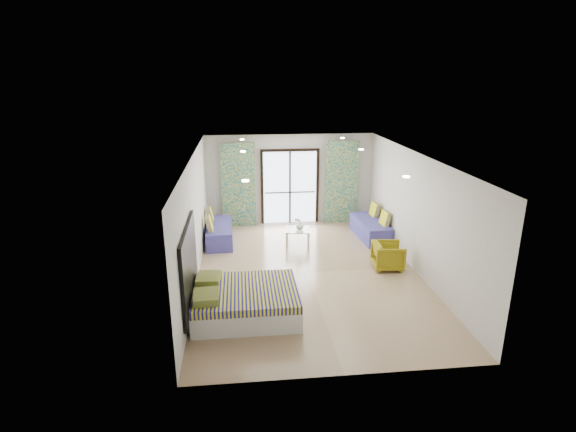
{
  "coord_description": "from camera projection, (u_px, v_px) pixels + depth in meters",
  "views": [
    {
      "loc": [
        -1.48,
        -9.4,
        4.38
      ],
      "look_at": [
        -0.38,
        0.73,
        1.15
      ],
      "focal_mm": 28.0,
      "sensor_mm": 36.0,
      "label": 1
    }
  ],
  "objects": [
    {
      "name": "floor",
      "position": [
        308.0,
        272.0,
        10.38
      ],
      "size": [
        5.0,
        7.5,
        0.01
      ],
      "primitive_type": null,
      "color": "#997B5B",
      "rests_on": "ground"
    },
    {
      "name": "daybed_right",
      "position": [
        371.0,
        228.0,
        12.56
      ],
      "size": [
        0.78,
        1.8,
        0.87
      ],
      "rotation": [
        0.0,
        0.0,
        0.06
      ],
      "color": "#423E95",
      "rests_on": "floor"
    },
    {
      "name": "downlight_e",
      "position": [
        242.0,
        140.0,
        12.28
      ],
      "size": [
        0.12,
        0.12,
        0.02
      ],
      "primitive_type": "cylinder",
      "color": "#FFE0B2",
      "rests_on": "ceiling"
    },
    {
      "name": "coffee_table",
      "position": [
        298.0,
        231.0,
        11.97
      ],
      "size": [
        0.74,
        0.74,
        0.76
      ],
      "rotation": [
        0.0,
        0.0,
        -0.13
      ],
      "color": "silver",
      "rests_on": "floor"
    },
    {
      "name": "wall_front",
      "position": [
        348.0,
        296.0,
        6.42
      ],
      "size": [
        5.0,
        0.01,
        2.7
      ],
      "primitive_type": null,
      "color": "silver",
      "rests_on": "ground"
    },
    {
      "name": "downlight_b",
      "position": [
        406.0,
        177.0,
        7.83
      ],
      "size": [
        0.12,
        0.12,
        0.02
      ],
      "primitive_type": "cylinder",
      "color": "#FFE0B2",
      "rests_on": "ceiling"
    },
    {
      "name": "downlight_d",
      "position": [
        361.0,
        149.0,
        10.67
      ],
      "size": [
        0.12,
        0.12,
        0.02
      ],
      "primitive_type": "cylinder",
      "color": "#FFE0B2",
      "rests_on": "ceiling"
    },
    {
      "name": "curtain_right",
      "position": [
        341.0,
        183.0,
        13.55
      ],
      "size": [
        1.0,
        0.1,
        2.5
      ],
      "primitive_type": "cube",
      "color": "silver",
      "rests_on": "floor"
    },
    {
      "name": "downlight_f",
      "position": [
        342.0,
        138.0,
        12.56
      ],
      "size": [
        0.12,
        0.12,
        0.02
      ],
      "primitive_type": "cylinder",
      "color": "#FFE0B2",
      "rests_on": "ceiling"
    },
    {
      "name": "vase",
      "position": [
        300.0,
        226.0,
        11.92
      ],
      "size": [
        0.27,
        0.28,
        0.21
      ],
      "primitive_type": "imported",
      "rotation": [
        0.0,
        0.0,
        0.39
      ],
      "color": "white",
      "rests_on": "coffee_table"
    },
    {
      "name": "curtain_left",
      "position": [
        238.0,
        185.0,
        13.23
      ],
      "size": [
        1.0,
        0.1,
        2.5
      ],
      "primitive_type": "cube",
      "color": "silver",
      "rests_on": "floor"
    },
    {
      "name": "headboard",
      "position": [
        189.0,
        266.0,
        8.14
      ],
      "size": [
        0.06,
        2.1,
        1.5
      ],
      "primitive_type": "cube",
      "color": "black",
      "rests_on": "floor"
    },
    {
      "name": "downlight_c",
      "position": [
        243.0,
        151.0,
        10.38
      ],
      "size": [
        0.12,
        0.12,
        0.02
      ],
      "primitive_type": "cylinder",
      "color": "#FFE0B2",
      "rests_on": "ceiling"
    },
    {
      "name": "wall_left",
      "position": [
        195.0,
        221.0,
        9.72
      ],
      "size": [
        0.01,
        7.5,
        2.7
      ],
      "primitive_type": null,
      "color": "silver",
      "rests_on": "ground"
    },
    {
      "name": "wall_right",
      "position": [
        417.0,
        213.0,
        10.23
      ],
      "size": [
        0.01,
        7.5,
        2.7
      ],
      "primitive_type": null,
      "color": "silver",
      "rests_on": "ground"
    },
    {
      "name": "wall_back",
      "position": [
        290.0,
        179.0,
        13.53
      ],
      "size": [
        5.0,
        0.01,
        2.7
      ],
      "primitive_type": null,
      "color": "silver",
      "rests_on": "ground"
    },
    {
      "name": "ceiling",
      "position": [
        309.0,
        157.0,
        9.57
      ],
      "size": [
        5.0,
        7.5,
        0.01
      ],
      "primitive_type": null,
      "color": "silver",
      "rests_on": "ground"
    },
    {
      "name": "bed",
      "position": [
        245.0,
        301.0,
        8.48
      ],
      "size": [
        1.96,
        1.6,
        0.68
      ],
      "color": "silver",
      "rests_on": "floor"
    },
    {
      "name": "balcony_door",
      "position": [
        290.0,
        182.0,
        13.53
      ],
      "size": [
        1.76,
        0.08,
        2.28
      ],
      "color": "black",
      "rests_on": "floor"
    },
    {
      "name": "balcony_rail",
      "position": [
        290.0,
        192.0,
        13.63
      ],
      "size": [
        1.52,
        0.03,
        0.04
      ],
      "primitive_type": "cube",
      "color": "#595451",
      "rests_on": "balcony_door"
    },
    {
      "name": "daybed_left",
      "position": [
        219.0,
        232.0,
        12.22
      ],
      "size": [
        0.74,
        1.79,
        0.87
      ],
      "rotation": [
        0.0,
        0.0,
        0.03
      ],
      "color": "#423E95",
      "rests_on": "floor"
    },
    {
      "name": "switch_plate",
      "position": [
        195.0,
        242.0,
        9.33
      ],
      "size": [
        0.02,
        0.1,
        0.1
      ],
      "primitive_type": "cube",
      "color": "silver",
      "rests_on": "wall_left"
    },
    {
      "name": "downlight_a",
      "position": [
        245.0,
        181.0,
        7.54
      ],
      "size": [
        0.12,
        0.12,
        0.02
      ],
      "primitive_type": "cylinder",
      "color": "#FFE0B2",
      "rests_on": "ceiling"
    },
    {
      "name": "armchair",
      "position": [
        388.0,
        255.0,
        10.5
      ],
      "size": [
        0.68,
        0.72,
        0.69
      ],
      "primitive_type": "imported",
      "rotation": [
        0.0,
        0.0,
        1.49
      ],
      "color": "olive",
      "rests_on": "floor"
    }
  ]
}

